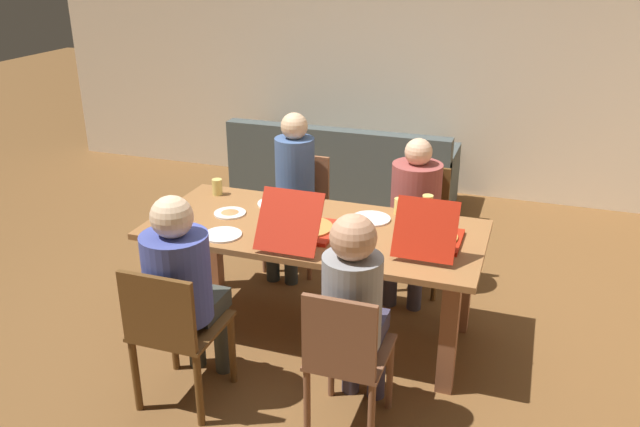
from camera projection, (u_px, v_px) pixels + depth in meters
ground_plane at (315, 330)px, 4.30m from camera, size 20.00×20.00×0.00m
back_wall at (415, 45)px, 6.33m from camera, size 7.97×0.12×2.91m
dining_table at (315, 244)px, 4.06m from camera, size 2.07×0.93×0.75m
chair_0 at (346, 355)px, 3.20m from camera, size 0.38×0.44×0.87m
person_0 at (355, 302)px, 3.24m from camera, size 0.30×0.47×1.21m
chair_1 at (417, 218)px, 4.75m from camera, size 0.44×0.39×0.88m
person_1 at (414, 205)px, 4.56m from camera, size 0.35×0.55×1.14m
chair_2 at (300, 204)px, 5.08m from camera, size 0.42×0.45×0.85m
person_2 at (292, 182)px, 4.86m from camera, size 0.30×0.50×1.23m
chair_3 at (173, 330)px, 3.43m from camera, size 0.44×0.45×0.86m
person_3 at (182, 280)px, 3.45m from camera, size 0.35×0.50×1.20m
pizza_box_0 at (303, 227)px, 3.89m from camera, size 0.37×0.57×0.34m
pizza_box_1 at (430, 236)px, 3.77m from camera, size 0.34×0.51×0.33m
plate_0 at (230, 213)px, 4.20m from camera, size 0.21×0.21×0.03m
plate_1 at (223, 235)px, 3.89m from camera, size 0.23×0.23×0.01m
plate_2 at (371, 219)px, 4.12m from camera, size 0.25×0.25×0.01m
plate_3 at (277, 203)px, 4.36m from camera, size 0.26×0.26×0.03m
drinking_glass_0 at (158, 223)px, 3.94m from camera, size 0.08×0.08×0.11m
drinking_glass_1 at (427, 206)px, 4.13m from camera, size 0.07×0.07×0.15m
drinking_glass_2 at (217, 187)px, 4.51m from camera, size 0.07×0.07×0.11m
drinking_glass_3 at (399, 206)px, 4.19m from camera, size 0.07×0.07×0.10m
couch at (343, 173)px, 6.37m from camera, size 2.15×0.76×0.79m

